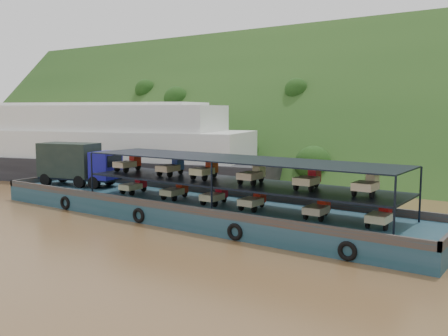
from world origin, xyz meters
The scene contains 4 objects.
ground centered at (0.00, 0.00, 0.00)m, with size 160.00×160.00×0.00m, color brown.
hillside centered at (0.00, 36.00, 0.00)m, with size 140.00×28.00×28.00m, color #193714.
cargo_barge centered at (-3.11, -1.27, 1.22)m, with size 35.00×7.18×4.89m.
passenger_ferry centered at (-24.13, 8.60, 3.70)m, with size 43.46×21.76×8.54m.
Camera 1 is at (20.60, -28.88, 7.81)m, focal length 40.00 mm.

